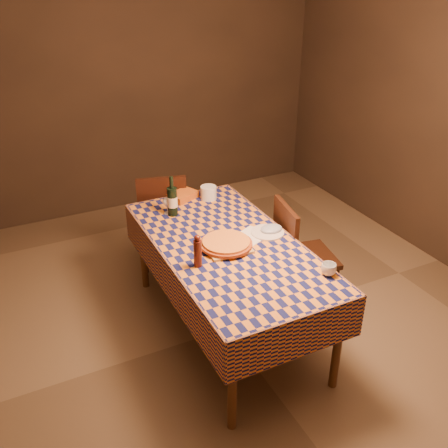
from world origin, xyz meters
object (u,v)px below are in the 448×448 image
object	(u,v)px
cutting_board	(226,246)
pizza	(226,243)
bowl	(217,237)
white_plate	(267,232)
wine_bottle	(172,201)
dining_table	(227,253)
chair_right	(298,251)
chair_far	(162,215)

from	to	relation	value
cutting_board	pizza	xyz separation A→B (m)	(0.00, 0.00, 0.03)
bowl	white_plate	size ratio (longest dim) A/B	0.59
wine_bottle	bowl	bearing A→B (deg)	-75.31
dining_table	pizza	world-z (taller)	pizza
pizza	cutting_board	bearing A→B (deg)	-90.00
white_plate	chair_right	bearing A→B (deg)	4.78
bowl	wine_bottle	world-z (taller)	wine_bottle
dining_table	white_plate	xyz separation A→B (m)	(0.33, -0.00, 0.08)
dining_table	chair_far	xyz separation A→B (m)	(-0.11, 1.08, -0.17)
chair_far	bowl	bearing A→B (deg)	-86.65
dining_table	cutting_board	size ratio (longest dim) A/B	6.18
pizza	wine_bottle	world-z (taller)	wine_bottle
pizza	white_plate	size ratio (longest dim) A/B	1.82
bowl	chair_right	xyz separation A→B (m)	(0.68, -0.05, -0.27)
dining_table	bowl	size ratio (longest dim) A/B	12.94
wine_bottle	chair_far	bearing A→B (deg)	81.39
bowl	white_plate	distance (m)	0.38
cutting_board	chair_far	world-z (taller)	chair_far
chair_right	bowl	bearing A→B (deg)	175.98
pizza	white_plate	xyz separation A→B (m)	(0.36, 0.05, -0.03)
pizza	wine_bottle	bearing A→B (deg)	103.32
cutting_board	pizza	world-z (taller)	pizza
cutting_board	white_plate	world-z (taller)	cutting_board
cutting_board	chair_right	xyz separation A→B (m)	(0.66, 0.07, -0.26)
chair_right	wine_bottle	bearing A→B (deg)	145.41
cutting_board	bowl	world-z (taller)	bowl
bowl	chair_far	distance (m)	1.04
pizza	chair_far	size ratio (longest dim) A/B	0.48
wine_bottle	white_plate	xyz separation A→B (m)	(0.51, -0.58, -0.11)
wine_bottle	dining_table	bearing A→B (deg)	-72.68
chair_right	white_plate	bearing A→B (deg)	-175.22
wine_bottle	chair_right	xyz separation A→B (m)	(0.81, -0.56, -0.37)
bowl	chair_far	world-z (taller)	chair_far
bowl	chair_right	distance (m)	0.73
wine_bottle	chair_right	bearing A→B (deg)	-34.59
dining_table	white_plate	distance (m)	0.34
dining_table	wine_bottle	xyz separation A→B (m)	(-0.18, 0.58, 0.20)
cutting_board	bowl	distance (m)	0.12
cutting_board	pizza	distance (m)	0.03
dining_table	chair_far	distance (m)	1.10
cutting_board	chair_far	xyz separation A→B (m)	(-0.07, 1.13, -0.26)
white_plate	pizza	bearing A→B (deg)	-172.27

